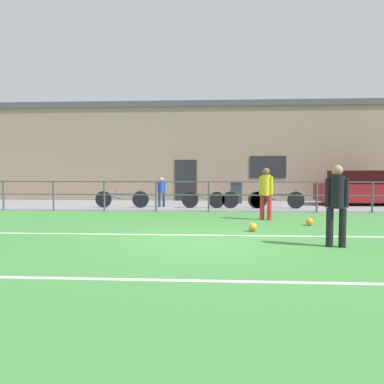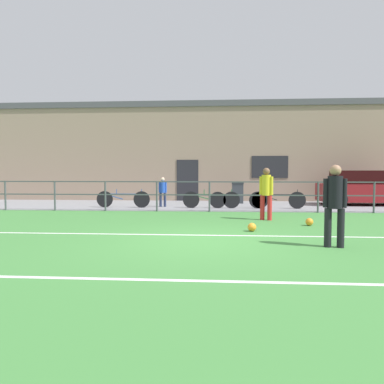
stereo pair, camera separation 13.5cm
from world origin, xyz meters
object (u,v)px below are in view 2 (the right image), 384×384
Objects in this scene: player_goalkeeper at (335,201)px; spectator_child at (163,190)px; soccer_ball_match at (252,227)px; bicycle_parked_3 at (277,200)px; soccer_ball_spare at (309,222)px; bicycle_parked_2 at (211,199)px; trash_bin_0 at (238,193)px; player_striker at (266,190)px; bicycle_parked_0 at (123,199)px; parked_car_red at (364,189)px; bicycle_parked_1 at (239,200)px.

player_goalkeeper is 1.33× the size of spectator_child.
soccer_ball_match is 0.10× the size of bicycle_parked_3.
player_goalkeeper is 3.17m from soccer_ball_spare.
trash_bin_0 is (1.18, 2.43, 0.14)m from bicycle_parked_2.
player_striker is at bearing 74.87° from soccer_ball_match.
soccer_ball_match is 5.97m from bicycle_parked_3.
trash_bin_0 reaches higher than soccer_ball_match.
bicycle_parked_3 is at bearing 92.62° from soccer_ball_spare.
soccer_ball_spare is at bearing -86.10° from player_goalkeeper.
spectator_child is (-3.86, 3.91, -0.20)m from player_striker.
bicycle_parked_0 is 6.32m from bicycle_parked_3.
parked_car_red is (5.60, 7.76, 0.64)m from soccer_ball_match.
bicycle_parked_1 is 2.44m from trash_bin_0.
player_goalkeeper is 0.74× the size of bicycle_parked_0.
bicycle_parked_3 reaches higher than bicycle_parked_1.
bicycle_parked_3 reaches higher than soccer_ball_match.
soccer_ball_match is 5.90m from bicycle_parked_2.
player_striker is 7.50× the size of soccer_ball_match.
bicycle_parked_2 is at bearing 101.53° from soccer_ball_match.
parked_car_red reaches higher than soccer_ball_spare.
bicycle_parked_1 is 1.02× the size of bicycle_parked_2.
bicycle_parked_2 is 2.66m from bicycle_parked_3.
soccer_ball_spare is 0.17× the size of spectator_child.
player_striker is 0.69× the size of bicycle_parked_1.
bicycle_parked_3 is at bearing 104.67° from player_striker.
soccer_ball_match is 0.09× the size of bicycle_parked_1.
bicycle_parked_0 is 0.94× the size of bicycle_parked_1.
bicycle_parked_0 and bicycle_parked_2 have the same top height.
parked_car_red reaches higher than spectator_child.
soccer_ball_spare is 0.22× the size of trash_bin_0.
bicycle_parked_2 is at bearing -163.67° from parked_car_red.
soccer_ball_match is at bearing -89.37° from bicycle_parked_1.
bicycle_parked_2 is at bearing 180.00° from bicycle_parked_1.
bicycle_parked_2 is 1.03× the size of bicycle_parked_3.
player_striker is 6.49m from bicycle_parked_0.
bicycle_parked_0 is at bearing -42.68° from player_goalkeeper.
player_striker is (-0.86, 4.21, -0.02)m from player_goalkeeper.
bicycle_parked_1 is (-1.76, 4.63, 0.26)m from soccer_ball_spare.
soccer_ball_match is 0.09× the size of bicycle_parked_2.
bicycle_parked_3 is (0.86, 3.47, -0.55)m from player_striker.
bicycle_parked_2 is (3.65, 0.00, 0.00)m from bicycle_parked_0.
soccer_ball_spare is 0.05× the size of parked_car_red.
bicycle_parked_0 is 4.77m from bicycle_parked_1.
soccer_ball_match is at bearing -50.08° from bicycle_parked_0.
player_striker is 1.31× the size of spectator_child.
spectator_child is 3.81m from trash_bin_0.
soccer_ball_match is 9.59m from parked_car_red.
bicycle_parked_0 is (-6.32, 7.68, -0.57)m from player_goalkeeper.
player_goalkeeper is 9.40m from spectator_child.
soccer_ball_match is at bearing -76.54° from player_striker.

